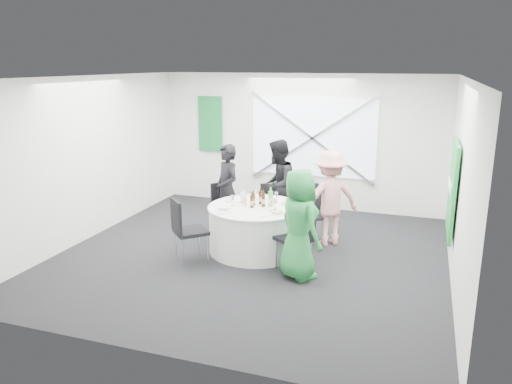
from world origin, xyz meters
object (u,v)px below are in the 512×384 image
(chair_back_left, at_px, (223,203))
(person_man_back, at_px, (277,185))
(chair_front_right, at_px, (298,234))
(person_man_back_left, at_px, (227,190))
(person_woman_pink, at_px, (330,198))
(chair_front_left, at_px, (185,226))
(clear_water_bottle, at_px, (244,199))
(banquet_table, at_px, (256,229))
(green_water_bottle, at_px, (271,199))
(chair_back_right, at_px, (315,210))
(person_woman_green, at_px, (299,224))
(chair_back, at_px, (269,204))

(chair_back_left, xyz_separation_m, person_man_back, (0.90, 0.42, 0.31))
(chair_front_right, xyz_separation_m, person_man_back, (-0.85, 1.80, 0.25))
(person_man_back, bearing_deg, chair_front_right, 25.50)
(person_man_back_left, relative_size, person_man_back, 0.97)
(person_woman_pink, bearing_deg, person_man_back_left, -32.12)
(chair_back_left, distance_m, person_woman_pink, 1.98)
(chair_front_left, xyz_separation_m, clear_water_bottle, (0.66, 0.82, 0.26))
(chair_back_left, bearing_deg, banquet_table, -90.00)
(green_water_bottle, distance_m, clear_water_bottle, 0.43)
(chair_back_left, distance_m, person_man_back_left, 0.34)
(chair_back_left, height_order, chair_back_right, chair_back_right)
(chair_front_left, relative_size, person_man_back, 0.61)
(banquet_table, xyz_separation_m, person_man_back_left, (-0.77, 0.66, 0.43))
(person_woman_green, xyz_separation_m, green_water_bottle, (-0.69, 0.87, 0.08))
(banquet_table, height_order, person_woman_green, person_woman_green)
(chair_back, distance_m, person_woman_green, 2.10)
(chair_back_left, xyz_separation_m, chair_back_right, (1.71, -0.09, 0.07))
(chair_front_right, xyz_separation_m, chair_front_left, (-1.72, -0.23, 0.02))
(green_water_bottle, bearing_deg, person_woman_pink, 36.19)
(person_man_back, xyz_separation_m, clear_water_bottle, (-0.20, -1.21, 0.03))
(green_water_bottle, relative_size, clear_water_bottle, 1.16)
(chair_back, relative_size, person_man_back, 0.52)
(person_man_back, xyz_separation_m, person_woman_green, (0.90, -1.98, -0.04))
(chair_back_right, relative_size, chair_front_left, 0.97)
(chair_front_right, bearing_deg, chair_back_right, -143.21)
(chair_back_right, bearing_deg, person_woman_green, -36.35)
(chair_back_left, relative_size, person_man_back_left, 0.55)
(person_man_back_left, height_order, person_woman_pink, person_man_back_left)
(chair_back, relative_size, chair_front_right, 0.86)
(chair_back_right, bearing_deg, banquet_table, -90.00)
(chair_front_left, bearing_deg, green_water_bottle, -93.64)
(chair_back, bearing_deg, person_man_back_left, -156.07)
(chair_back, distance_m, clear_water_bottle, 1.12)
(chair_front_right, relative_size, clear_water_bottle, 3.74)
(person_man_back_left, bearing_deg, chair_back, 70.11)
(person_woman_pink, bearing_deg, chair_back_left, -35.62)
(clear_water_bottle, bearing_deg, banquet_table, 4.76)
(person_man_back, distance_m, person_woman_pink, 1.17)
(banquet_table, height_order, chair_back, chair_back)
(chair_back, relative_size, chair_front_left, 0.84)
(person_woman_green, bearing_deg, chair_back_left, -0.15)
(person_woman_pink, height_order, green_water_bottle, person_woman_pink)
(person_man_back_left, bearing_deg, person_woman_green, -0.05)
(person_man_back, bearing_deg, person_woman_green, 24.83)
(chair_back, xyz_separation_m, clear_water_bottle, (-0.10, -1.05, 0.36))
(green_water_bottle, bearing_deg, banquet_table, -158.28)
(chair_back, height_order, chair_front_left, chair_front_left)
(banquet_table, relative_size, person_woman_pink, 0.97)
(person_man_back_left, bearing_deg, green_water_bottle, 10.53)
(person_man_back, relative_size, person_woman_green, 1.05)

